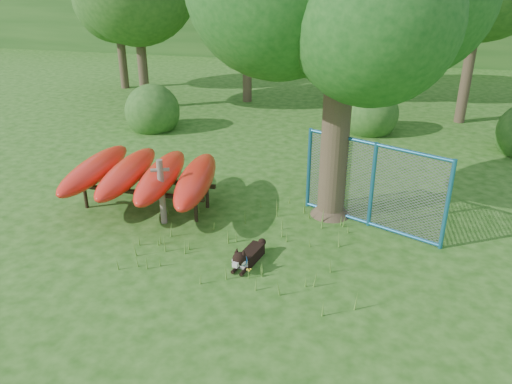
# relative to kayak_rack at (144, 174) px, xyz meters

# --- Properties ---
(ground) EXTENTS (80.00, 80.00, 0.00)m
(ground) POSITION_rel_kayak_rack_xyz_m (2.52, -1.91, -0.80)
(ground) COLOR #1C4A0E
(ground) RESTS_ON ground
(wooden_post) EXTENTS (0.38, 0.23, 1.41)m
(wooden_post) POSITION_rel_kayak_rack_xyz_m (0.67, -0.58, -0.05)
(wooden_post) COLOR #64594B
(wooden_post) RESTS_ON ground
(kayak_rack) EXTENTS (3.48, 3.10, 1.05)m
(kayak_rack) POSITION_rel_kayak_rack_xyz_m (0.00, 0.00, 0.00)
(kayak_rack) COLOR black
(kayak_rack) RESTS_ON ground
(husky_dog) EXTENTS (0.42, 1.06, 0.48)m
(husky_dog) POSITION_rel_kayak_rack_xyz_m (2.82, -1.72, -0.63)
(husky_dog) COLOR black
(husky_dog) RESTS_ON ground
(fence_section) EXTENTS (2.89, 1.32, 3.03)m
(fence_section) POSITION_rel_kayak_rack_xyz_m (4.86, 0.40, 0.11)
(fence_section) COLOR teal
(fence_section) RESTS_ON ground
(wildflower_clump) EXTENTS (0.09, 0.08, 0.20)m
(wildflower_clump) POSITION_rel_kayak_rack_xyz_m (2.96, -2.13, -0.64)
(wildflower_clump) COLOR #54872C
(wildflower_clump) RESTS_ON ground
(shrub_left) EXTENTS (1.80, 1.80, 1.80)m
(shrub_left) POSITION_rel_kayak_rack_xyz_m (-2.48, 5.59, -0.80)
(shrub_left) COLOR #24531A
(shrub_left) RESTS_ON ground
(shrub_mid) EXTENTS (1.80, 1.80, 1.80)m
(shrub_mid) POSITION_rel_kayak_rack_xyz_m (4.52, 7.09, -0.80)
(shrub_mid) COLOR #24531A
(shrub_mid) RESTS_ON ground
(wooded_hillside) EXTENTS (80.00, 12.00, 6.00)m
(wooded_hillside) POSITION_rel_kayak_rack_xyz_m (2.52, 26.09, 2.20)
(wooded_hillside) COLOR #24531A
(wooded_hillside) RESTS_ON ground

